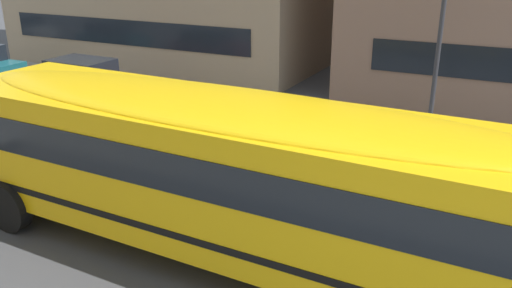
# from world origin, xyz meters

# --- Properties ---
(ground_plane) EXTENTS (400.00, 400.00, 0.00)m
(ground_plane) POSITION_xyz_m (0.00, 0.00, 0.00)
(ground_plane) COLOR #424244
(sidewalk_far) EXTENTS (120.00, 3.00, 0.01)m
(sidewalk_far) POSITION_xyz_m (0.00, 7.91, 0.01)
(sidewalk_far) COLOR gray
(sidewalk_far) RESTS_ON ground_plane
(lane_centreline) EXTENTS (110.00, 0.16, 0.01)m
(lane_centreline) POSITION_xyz_m (0.00, 0.00, 0.00)
(lane_centreline) COLOR silver
(lane_centreline) RESTS_ON ground_plane
(school_bus) EXTENTS (13.71, 3.41, 3.05)m
(school_bus) POSITION_xyz_m (1.80, -1.48, 1.81)
(school_bus) COLOR yellow
(school_bus) RESTS_ON ground_plane
(parked_car_maroon_near_corner) EXTENTS (3.91, 1.89, 1.64)m
(parked_car_maroon_near_corner) POSITION_xyz_m (-7.77, 5.06, 0.84)
(parked_car_maroon_near_corner) COLOR maroon
(parked_car_maroon_near_corner) RESTS_ON ground_plane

